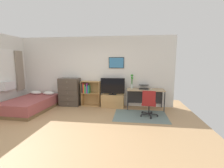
# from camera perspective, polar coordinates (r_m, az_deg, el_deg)

# --- Properties ---
(ground_plane) EXTENTS (7.20, 7.20, 0.00)m
(ground_plane) POSITION_cam_1_polar(r_m,az_deg,el_deg) (4.33, -13.99, -15.98)
(ground_plane) COLOR tan
(wall_back_with_posters) EXTENTS (6.12, 0.09, 2.70)m
(wall_back_with_posters) POSITION_cam_1_polar(r_m,az_deg,el_deg) (6.28, -6.24, 4.59)
(wall_back_with_posters) COLOR silver
(wall_back_with_posters) RESTS_ON ground_plane
(area_rug) EXTENTS (1.70, 1.20, 0.01)m
(area_rug) POSITION_cam_1_polar(r_m,az_deg,el_deg) (5.27, 10.33, -11.31)
(area_rug) COLOR slate
(area_rug) RESTS_ON ground_plane
(bed) EXTENTS (1.36, 2.02, 0.56)m
(bed) POSITION_cam_1_polar(r_m,az_deg,el_deg) (6.40, -27.42, -6.51)
(bed) COLOR brown
(bed) RESTS_ON ground_plane
(dresser) EXTENTS (0.80, 0.46, 1.09)m
(dresser) POSITION_cam_1_polar(r_m,az_deg,el_deg) (6.43, -15.17, -2.81)
(dresser) COLOR #4C4238
(dresser) RESTS_ON ground_plane
(bookshelf) EXTENTS (0.74, 0.30, 0.98)m
(bookshelf) POSITION_cam_1_polar(r_m,az_deg,el_deg) (6.24, -8.37, -2.73)
(bookshelf) COLOR tan
(bookshelf) RESTS_ON ground_plane
(tv_stand) EXTENTS (0.86, 0.41, 0.49)m
(tv_stand) POSITION_cam_1_polar(r_m,az_deg,el_deg) (6.07, 0.23, -6.09)
(tv_stand) COLOR tan
(tv_stand) RESTS_ON ground_plane
(television) EXTENTS (0.92, 0.16, 0.63)m
(television) POSITION_cam_1_polar(r_m,az_deg,el_deg) (5.93, 0.21, -0.85)
(television) COLOR black
(television) RESTS_ON tv_stand
(desk) EXTENTS (1.34, 0.57, 0.74)m
(desk) POSITION_cam_1_polar(r_m,az_deg,el_deg) (5.95, 12.02, -3.05)
(desk) COLOR tan
(desk) RESTS_ON ground_plane
(office_chair) EXTENTS (0.58, 0.58, 0.86)m
(office_chair) POSITION_cam_1_polar(r_m,az_deg,el_deg) (5.12, 13.30, -6.66)
(office_chair) COLOR #232326
(office_chair) RESTS_ON ground_plane
(laptop) EXTENTS (0.37, 0.40, 0.16)m
(laptop) POSITION_cam_1_polar(r_m,az_deg,el_deg) (5.93, 11.52, -1.11)
(laptop) COLOR #333338
(laptop) RESTS_ON desk
(computer_mouse) EXTENTS (0.06, 0.10, 0.03)m
(computer_mouse) POSITION_cam_1_polar(r_m,az_deg,el_deg) (5.85, 14.07, -1.79)
(computer_mouse) COLOR silver
(computer_mouse) RESTS_ON desk
(bamboo_vase) EXTENTS (0.10, 0.10, 0.52)m
(bamboo_vase) POSITION_cam_1_polar(r_m,az_deg,el_deg) (5.96, 7.29, 1.07)
(bamboo_vase) COLOR silver
(bamboo_vase) RESTS_ON desk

